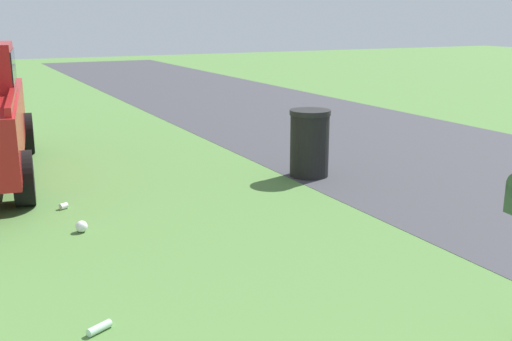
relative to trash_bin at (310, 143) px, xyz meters
name	(u,v)px	position (x,y,z in m)	size (l,w,h in m)	color
trash_bin	(310,143)	(0.00, 0.00, 0.00)	(0.65, 0.65, 1.08)	black
litter_cup_far_scatter	(64,206)	(0.01, 3.85, -0.50)	(0.08, 0.08, 0.10)	white
litter_bag_near_hydrant	(82,226)	(-1.01, 3.82, -0.47)	(0.14, 0.14, 0.14)	silver
litter_bottle_by_mailbox	(99,328)	(-3.48, 4.17, -0.51)	(0.07, 0.07, 0.22)	#B2D8BF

